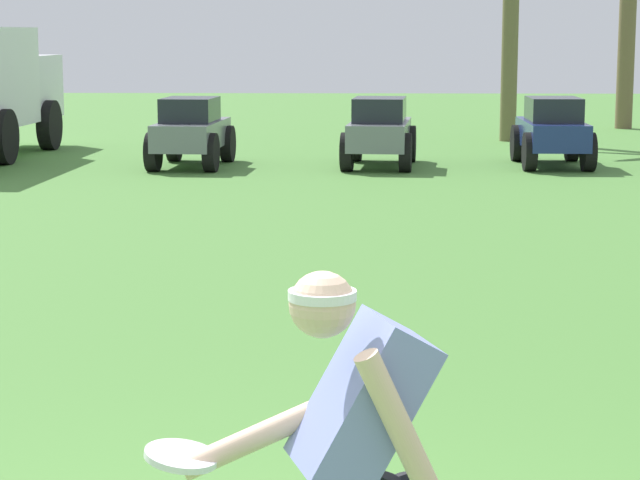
% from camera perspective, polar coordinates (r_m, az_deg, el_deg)
% --- Properties ---
extents(frisbee_thrower, '(1.16, 0.48, 1.39)m').
position_cam_1_polar(frisbee_thrower, '(4.05, 2.11, -9.72)').
color(frisbee_thrower, black).
rests_on(frisbee_thrower, ground_plane).
extents(frisbee_in_flight, '(0.30, 0.30, 0.06)m').
position_cam_1_polar(frisbee_in_flight, '(4.12, -6.36, -9.80)').
color(frisbee_in_flight, white).
extents(parked_car_slot_a, '(1.22, 2.26, 1.10)m').
position_cam_1_polar(parked_car_slot_a, '(19.98, -5.91, 4.97)').
color(parked_car_slot_a, slate).
rests_on(parked_car_slot_a, ground_plane).
extents(parked_car_slot_b, '(1.26, 2.27, 1.10)m').
position_cam_1_polar(parked_car_slot_b, '(19.90, 2.74, 4.99)').
color(parked_car_slot_b, slate).
rests_on(parked_car_slot_b, ground_plane).
extents(parked_car_slot_c, '(1.09, 2.20, 1.10)m').
position_cam_1_polar(parked_car_slot_c, '(20.29, 10.57, 4.93)').
color(parked_car_slot_c, navy).
rests_on(parked_car_slot_c, ground_plane).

